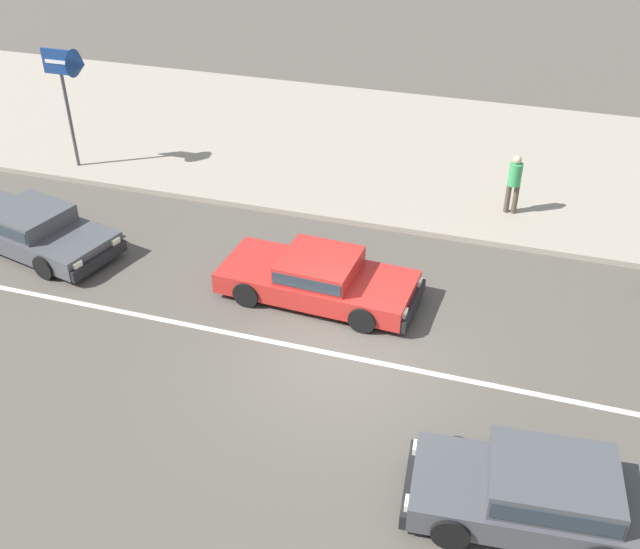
% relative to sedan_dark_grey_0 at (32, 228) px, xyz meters
% --- Properties ---
extents(ground_plane, '(160.00, 160.00, 0.00)m').
position_rel_sedan_dark_grey_0_xyz_m(ground_plane, '(8.54, -1.83, -0.54)').
color(ground_plane, '#544F47').
extents(lane_centre_stripe, '(50.40, 0.14, 0.01)m').
position_rel_sedan_dark_grey_0_xyz_m(lane_centre_stripe, '(8.54, -1.83, -0.53)').
color(lane_centre_stripe, silver).
rests_on(lane_centre_stripe, ground).
extents(kerb_strip, '(68.00, 10.00, 0.15)m').
position_rel_sedan_dark_grey_0_xyz_m(kerb_strip, '(8.54, 8.44, -0.46)').
color(kerb_strip, '#9E9384').
rests_on(kerb_strip, ground).
extents(sedan_dark_grey_0, '(4.88, 2.77, 1.06)m').
position_rel_sedan_dark_grey_0_xyz_m(sedan_dark_grey_0, '(0.00, 0.00, 0.00)').
color(sedan_dark_grey_0, '#47494F').
rests_on(sedan_dark_grey_0, ground).
extents(hatchback_dark_grey_3, '(3.79, 2.08, 1.10)m').
position_rel_sedan_dark_grey_0_xyz_m(hatchback_dark_grey_3, '(12.50, -4.77, 0.05)').
color(hatchback_dark_grey_3, '#47494F').
rests_on(hatchback_dark_grey_3, ground).
extents(sedan_red_4, '(4.54, 2.09, 1.06)m').
position_rel_sedan_dark_grey_0_xyz_m(sedan_red_4, '(7.47, 0.03, -0.00)').
color(sedan_red_4, red).
rests_on(sedan_red_4, ground).
extents(arrow_signboard, '(1.35, 0.78, 3.54)m').
position_rel_sedan_dark_grey_0_xyz_m(arrow_signboard, '(-0.95, 4.23, 2.60)').
color(arrow_signboard, '#4C4C51').
rests_on(arrow_signboard, kerb_strip).
extents(pedestrian_by_shop, '(0.34, 0.34, 1.63)m').
position_rel_sedan_dark_grey_0_xyz_m(pedestrian_by_shop, '(11.21, 5.14, 0.57)').
color(pedestrian_by_shop, '#4C4238').
rests_on(pedestrian_by_shop, kerb_strip).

